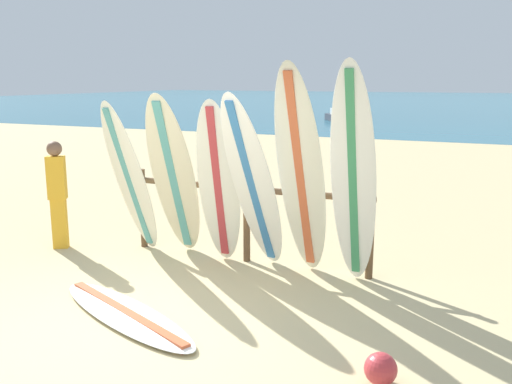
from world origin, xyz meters
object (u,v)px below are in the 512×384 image
object	(u,v)px
surfboard_leaning_center	(253,185)
surfboard_lying_on_sand	(125,314)
surfboard_leaning_far_left	(130,179)
beach_ball	(381,369)
surfboard_leaning_center_left	(218,183)
beachgoer_standing	(57,190)
surfboard_rack	(247,206)
surfboard_leaning_right	(353,177)
surfboard_leaning_center_right	(301,174)
surfboard_leaning_left	(174,178)
small_boat_offshore	(337,116)

from	to	relation	value
surfboard_leaning_center	surfboard_lying_on_sand	distance (m)	2.08
surfboard_leaning_far_left	beach_ball	distance (m)	4.27
surfboard_leaning_center_left	surfboard_lying_on_sand	size ratio (longest dim) A/B	0.94
surfboard_leaning_center	beachgoer_standing	distance (m)	2.93
surfboard_rack	surfboard_leaning_right	size ratio (longest dim) A/B	1.29
surfboard_lying_on_sand	beachgoer_standing	world-z (taller)	beachgoer_standing
beachgoer_standing	surfboard_leaning_center_right	bearing A→B (deg)	2.86
surfboard_leaning_left	beach_ball	distance (m)	3.76
surfboard_leaning_far_left	beachgoer_standing	distance (m)	1.16
surfboard_leaning_right	beach_ball	xyz separation A→B (m)	(0.73, -1.90, -1.15)
beachgoer_standing	beach_ball	world-z (taller)	beachgoer_standing
surfboard_leaning_far_left	beach_ball	bearing A→B (deg)	-27.27
surfboard_leaning_center_left	surfboard_leaning_left	bearing A→B (deg)	-171.76
surfboard_leaning_center	surfboard_leaning_right	world-z (taller)	surfboard_leaning_right
surfboard_leaning_center_right	beachgoer_standing	xyz separation A→B (m)	(-3.49, -0.17, -0.44)
surfboard_rack	surfboard_leaning_far_left	size ratio (longest dim) A/B	1.58
surfboard_leaning_center_right	surfboard_leaning_right	xyz separation A→B (m)	(0.62, -0.05, 0.01)
small_boat_offshore	beach_ball	world-z (taller)	small_boat_offshore
beachgoer_standing	small_boat_offshore	distance (m)	25.08
beachgoer_standing	surfboard_leaning_left	bearing A→B (deg)	5.89
surfboard_leaning_far_left	surfboard_leaning_right	distance (m)	2.99
surfboard_leaning_right	small_boat_offshore	xyz separation A→B (m)	(-7.02, 24.78, -1.02)
surfboard_leaning_center_right	surfboard_leaning_center_left	bearing A→B (deg)	175.15
surfboard_leaning_far_left	surfboard_leaning_center_left	distance (m)	1.24
surfboard_lying_on_sand	small_boat_offshore	world-z (taller)	small_boat_offshore
surfboard_leaning_center	surfboard_leaning_right	distance (m)	1.21
beachgoer_standing	surfboard_leaning_center	bearing A→B (deg)	2.08
surfboard_leaning_center_left	small_boat_offshore	bearing A→B (deg)	102.10
surfboard_leaning_right	surfboard_leaning_center	bearing A→B (deg)	-179.21
surfboard_leaning_center	surfboard_rack	bearing A→B (deg)	123.37
surfboard_leaning_far_left	surfboard_leaning_right	size ratio (longest dim) A/B	0.82
surfboard_leaning_far_left	surfboard_leaning_right	xyz separation A→B (m)	(2.98, -0.01, 0.23)
surfboard_rack	small_boat_offshore	bearing A→B (deg)	102.83
surfboard_leaning_left	surfboard_leaning_center_right	world-z (taller)	surfboard_leaning_center_right
beachgoer_standing	small_boat_offshore	size ratio (longest dim) A/B	0.62
surfboard_leaning_far_left	surfboard_leaning_center	world-z (taller)	surfboard_leaning_center
small_boat_offshore	surfboard_leaning_far_left	bearing A→B (deg)	-80.72
beach_ball	surfboard_leaning_right	bearing A→B (deg)	110.94
surfboard_leaning_far_left	surfboard_lying_on_sand	distance (m)	2.26
small_boat_offshore	beach_ball	size ratio (longest dim) A/B	9.39
beachgoer_standing	beach_ball	xyz separation A→B (m)	(4.84, -1.78, -0.70)
surfboard_leaning_left	surfboard_leaning_center	size ratio (longest dim) A/B	0.99
surfboard_leaning_far_left	surfboard_leaning_center	xyz separation A→B (m)	(1.78, -0.03, 0.06)
surfboard_leaning_far_left	surfboard_lying_on_sand	xyz separation A→B (m)	(1.12, -1.68, -1.01)
surfboard_leaning_far_left	surfboard_rack	bearing A→B (deg)	14.63
surfboard_leaning_left	surfboard_leaning_right	distance (m)	2.34
surfboard_leaning_left	surfboard_lying_on_sand	world-z (taller)	surfboard_leaning_left
surfboard_leaning_far_left	surfboard_leaning_right	world-z (taller)	surfboard_leaning_right
surfboard_rack	beachgoer_standing	bearing A→B (deg)	-168.72
surfboard_lying_on_sand	beachgoer_standing	size ratio (longest dim) A/B	1.50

